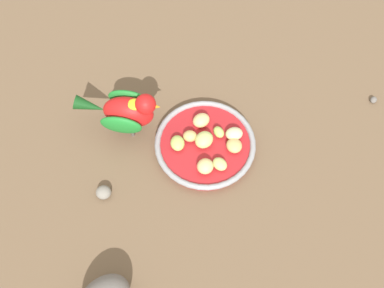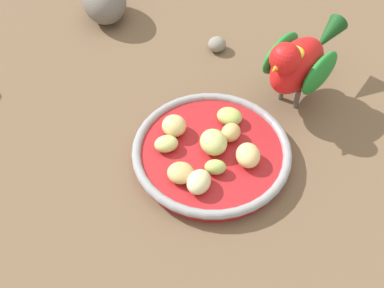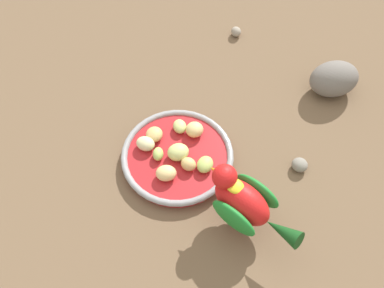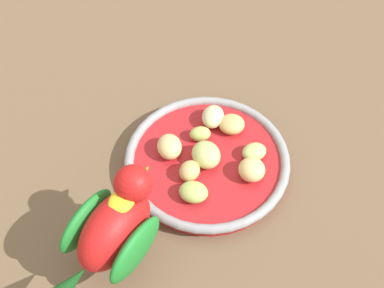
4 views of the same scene
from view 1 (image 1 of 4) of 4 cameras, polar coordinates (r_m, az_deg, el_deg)
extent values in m
plane|color=brown|center=(0.91, 3.92, -0.29)|extent=(4.00, 4.00, 0.00)
cylinder|color=#AD1E23|center=(0.90, 1.71, -0.18)|extent=(0.20, 0.20, 0.02)
torus|color=#93969B|center=(0.89, 1.73, 0.09)|extent=(0.21, 0.21, 0.01)
ellipsoid|color=#B2CC66|center=(0.88, -1.91, 0.12)|extent=(0.05, 0.04, 0.02)
ellipsoid|color=#C6D17A|center=(0.88, 1.58, 0.56)|extent=(0.05, 0.04, 0.03)
ellipsoid|color=#C6D17A|center=(0.86, 3.65, -2.63)|extent=(0.03, 0.04, 0.02)
ellipsoid|color=tan|center=(0.88, 5.41, -0.40)|extent=(0.05, 0.05, 0.02)
ellipsoid|color=#B2CC66|center=(0.90, 3.51, 1.57)|extent=(0.03, 0.03, 0.02)
ellipsoid|color=#E5C67F|center=(0.91, 1.21, 3.12)|extent=(0.05, 0.04, 0.02)
ellipsoid|color=tan|center=(0.89, -0.26, 1.04)|extent=(0.03, 0.04, 0.02)
ellipsoid|color=#E5C67F|center=(0.86, 1.80, -2.96)|extent=(0.04, 0.04, 0.03)
ellipsoid|color=beige|center=(0.89, 5.53, 1.35)|extent=(0.04, 0.05, 0.02)
cylinder|color=#59544C|center=(0.93, -7.44, 3.05)|extent=(0.01, 0.01, 0.03)
cylinder|color=#59544C|center=(0.92, -7.80, 1.68)|extent=(0.01, 0.01, 0.03)
ellipsoid|color=red|center=(0.88, -8.31, 4.14)|extent=(0.09, 0.12, 0.07)
ellipsoid|color=#1E7F2D|center=(0.90, -8.31, 5.88)|extent=(0.05, 0.08, 0.05)
ellipsoid|color=#1E7F2D|center=(0.87, -9.25, 2.46)|extent=(0.05, 0.08, 0.05)
cone|color=#144719|center=(0.90, -13.19, 4.86)|extent=(0.05, 0.07, 0.04)
sphere|color=red|center=(0.84, -6.09, 5.18)|extent=(0.05, 0.05, 0.04)
cone|color=orange|center=(0.84, -4.77, 4.91)|extent=(0.02, 0.02, 0.01)
ellipsoid|color=yellow|center=(0.85, -7.41, 5.15)|extent=(0.04, 0.04, 0.01)
ellipsoid|color=gray|center=(0.87, -11.48, -6.21)|extent=(0.04, 0.04, 0.02)
ellipsoid|color=slate|center=(1.04, 22.62, 5.36)|extent=(0.02, 0.01, 0.01)
camera|label=2|loc=(0.79, 35.16, 31.21)|focal=46.26mm
camera|label=3|loc=(0.83, -27.69, 53.06)|focal=42.66mm
camera|label=4|loc=(0.50, -47.73, 17.59)|focal=52.50mm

